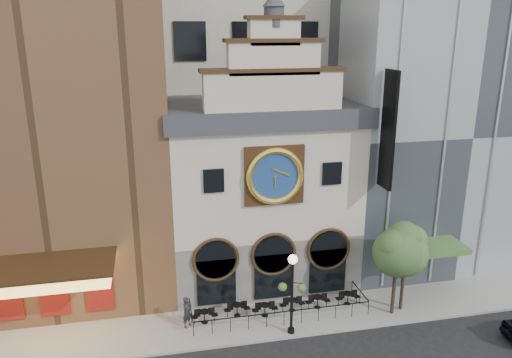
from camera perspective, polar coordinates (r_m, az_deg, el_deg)
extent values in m
plane|color=black|center=(29.72, 3.84, -17.80)|extent=(120.00, 120.00, 0.00)
cube|color=gray|center=(31.69, 2.58, -15.18)|extent=(44.00, 5.00, 0.15)
cube|color=#605E5B|center=(35.40, 0.38, -7.69)|extent=(12.00, 8.00, 4.00)
cube|color=beige|center=(33.48, 0.40, 0.89)|extent=(12.00, 8.00, 7.00)
cube|color=#2D3035|center=(32.58, 0.41, 7.83)|extent=(12.60, 8.60, 1.20)
cube|color=#331F0F|center=(29.41, 2.11, 0.41)|extent=(3.60, 0.25, 3.60)
cylinder|color=navy|center=(29.28, 2.17, 0.33)|extent=(3.10, 0.12, 3.10)
torus|color=yellow|center=(29.21, 2.21, 0.29)|extent=(3.46, 0.36, 3.46)
cylinder|color=#2D3035|center=(28.65, 2.06, 18.01)|extent=(1.10, 1.10, 1.10)
cube|color=brown|center=(34.23, -22.40, 8.54)|extent=(14.00, 12.00, 25.00)
cube|color=#FFBF59|center=(29.27, -23.07, -9.96)|extent=(7.00, 3.40, 0.70)
cube|color=#331F0F|center=(29.08, -23.17, -9.16)|extent=(7.40, 3.80, 0.15)
cube|color=maroon|center=(31.70, -22.07, -12.19)|extent=(5.60, 0.15, 2.60)
cube|color=gray|center=(39.48, 18.62, 6.22)|extent=(14.00, 12.00, 20.00)
cube|color=#487937|center=(33.99, 19.22, -7.40)|extent=(4.50, 2.40, 0.35)
cube|color=black|center=(30.22, 14.88, 5.38)|extent=(0.18, 1.60, 7.00)
cylinder|color=black|center=(30.52, -5.93, -14.83)|extent=(0.68, 0.68, 0.03)
cylinder|color=black|center=(30.72, -5.91, -15.42)|extent=(0.06, 0.06, 0.72)
cylinder|color=black|center=(31.02, -2.18, -14.17)|extent=(0.68, 0.68, 0.03)
cylinder|color=black|center=(31.22, -2.17, -14.76)|extent=(0.06, 0.06, 0.72)
cylinder|color=black|center=(31.00, 1.03, -14.20)|extent=(0.68, 0.68, 0.03)
cylinder|color=black|center=(31.19, 1.02, -14.78)|extent=(0.06, 0.06, 0.72)
cylinder|color=black|center=(31.57, 4.18, -13.62)|extent=(0.68, 0.68, 0.03)
cylinder|color=black|center=(31.76, 4.17, -14.19)|extent=(0.06, 0.06, 0.72)
cylinder|color=black|center=(32.01, 7.08, -13.25)|extent=(0.68, 0.68, 0.03)
cylinder|color=black|center=(32.19, 7.05, -13.82)|extent=(0.06, 0.06, 0.72)
cylinder|color=black|center=(32.66, 10.48, -12.75)|extent=(0.68, 0.68, 0.03)
cylinder|color=black|center=(32.85, 10.44, -13.31)|extent=(0.06, 0.06, 0.72)
imported|color=black|center=(30.20, -7.86, -14.84)|extent=(0.81, 0.81, 1.89)
cylinder|color=black|center=(28.81, 4.12, -13.43)|extent=(0.16, 0.16, 4.44)
cylinder|color=black|center=(29.93, 4.03, -16.88)|extent=(0.39, 0.39, 0.27)
sphere|color=white|center=(27.68, 4.22, -9.15)|extent=(0.53, 0.53, 0.53)
sphere|color=#316227|center=(28.51, 3.05, -12.22)|extent=(0.50, 0.50, 0.50)
sphere|color=#316227|center=(28.46, 5.24, -12.33)|extent=(0.50, 0.50, 0.50)
cylinder|color=#382619|center=(31.96, 15.46, -12.13)|extent=(0.22, 0.22, 3.13)
sphere|color=#2F5321|center=(30.87, 15.82, -8.14)|extent=(2.90, 2.90, 2.90)
sphere|color=#2F5321|center=(31.07, 16.57, -6.45)|extent=(2.01, 2.01, 2.01)
sphere|color=#2F5321|center=(30.26, 15.34, -7.45)|extent=(1.79, 1.79, 1.79)
cylinder|color=#382619|center=(32.57, 16.36, -11.85)|extent=(0.21, 0.21, 2.90)
sphere|color=#355F25|center=(31.56, 16.71, -8.21)|extent=(2.70, 2.70, 2.70)
sphere|color=#355F25|center=(31.75, 17.38, -6.68)|extent=(1.87, 1.87, 1.87)
sphere|color=#355F25|center=(30.99, 16.29, -7.60)|extent=(1.66, 1.66, 1.66)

